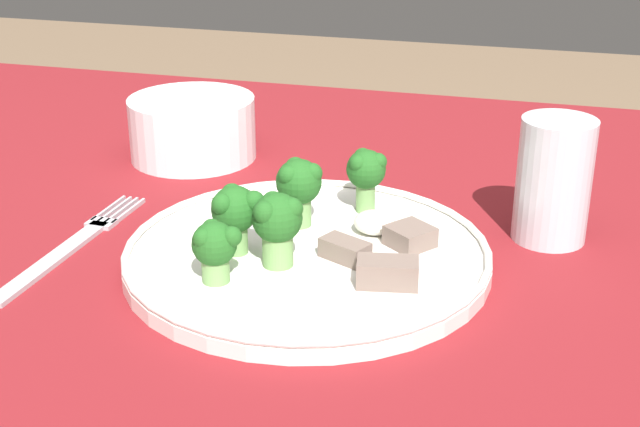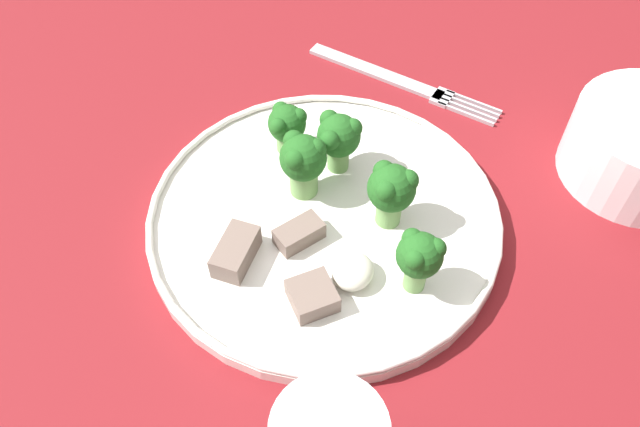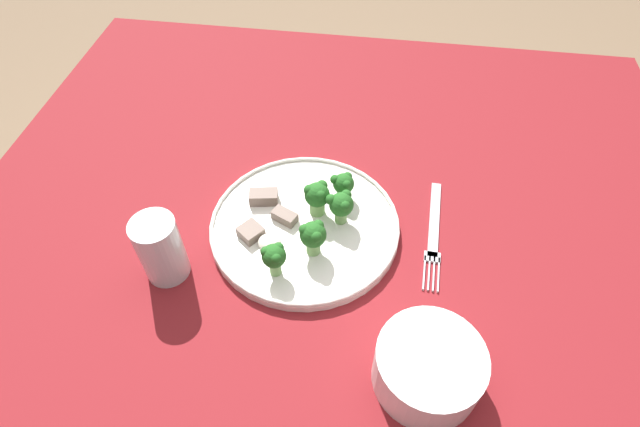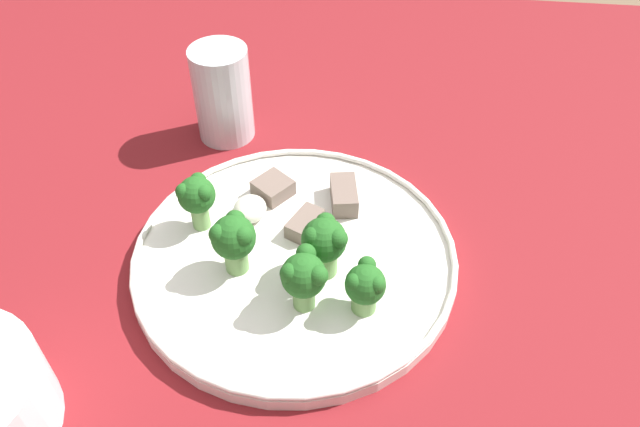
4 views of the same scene
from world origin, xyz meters
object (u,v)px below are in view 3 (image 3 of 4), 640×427
Objects in this scene: fork at (434,232)px; cream_bowl at (428,368)px; dinner_plate at (305,226)px; drinking_glass at (162,251)px.

cream_bowl is (0.01, 0.23, 0.03)m from fork.
dinner_plate is 0.28m from cream_bowl.
fork is 1.61× the size of cream_bowl.
dinner_plate is at bearing -48.82° from cream_bowl.
dinner_plate is 0.20m from fork.
fork is at bearing -92.95° from cream_bowl.
cream_bowl reaches higher than fork.
drinking_glass is (0.38, 0.12, 0.04)m from fork.
fork is 2.01× the size of drinking_glass.
drinking_glass is at bearing 29.49° from dinner_plate.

